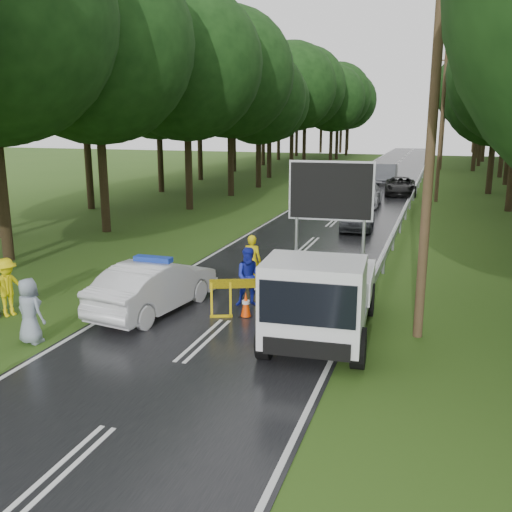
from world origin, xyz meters
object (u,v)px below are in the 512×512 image
at_px(queue_car_second, 365,195).
at_px(queue_car_third, 400,186).
at_px(officer, 252,261).
at_px(barrier, 259,288).
at_px(civilian, 250,277).
at_px(work_truck, 321,294).
at_px(police_sedan, 154,287).
at_px(queue_car_first, 358,216).
at_px(queue_car_fourth, 386,174).

xyz_separation_m(queue_car_second, queue_car_third, (1.80, 6.00, -0.04)).
bearing_deg(officer, barrier, 107.87).
bearing_deg(queue_car_third, officer, -101.37).
distance_m(barrier, queue_car_second, 22.62).
bearing_deg(officer, queue_car_third, -100.74).
height_order(civilian, queue_car_third, civilian).
xyz_separation_m(work_truck, officer, (-3.18, 3.95, -0.31)).
xyz_separation_m(police_sedan, officer, (1.89, 3.36, 0.13)).
height_order(queue_car_first, queue_car_fourth, queue_car_fourth).
bearing_deg(queue_car_first, barrier, -96.28).
xyz_separation_m(barrier, officer, (-1.17, 2.89, 0.02)).
bearing_deg(queue_car_third, work_truck, -94.37).
xyz_separation_m(barrier, queue_car_fourth, (0.01, 36.34, -0.05)).
bearing_deg(queue_car_third, police_sedan, -104.26).
distance_m(civilian, queue_car_first, 13.46).
xyz_separation_m(queue_car_third, queue_car_fourth, (-1.80, 7.72, 0.16)).
bearing_deg(civilian, queue_car_second, 67.28).
xyz_separation_m(officer, civilian, (0.60, -2.00, 0.02)).
distance_m(work_truck, officer, 5.08).
bearing_deg(queue_car_fourth, officer, -93.78).
bearing_deg(queue_car_fourth, queue_car_first, -89.86).
distance_m(officer, civilian, 2.09).
bearing_deg(police_sedan, work_truck, -177.86).
distance_m(barrier, queue_car_fourth, 36.34).
relative_size(work_truck, queue_car_third, 1.19).
bearing_deg(barrier, queue_car_second, 68.03).
relative_size(queue_car_third, queue_car_fourth, 0.96).
bearing_deg(officer, queue_car_second, -97.55).
bearing_deg(queue_car_second, queue_car_third, 72.35).
bearing_deg(queue_car_fourth, work_truck, -88.69).
distance_m(civilian, queue_car_second, 21.74).
distance_m(queue_car_first, queue_car_second, 8.37).
xyz_separation_m(civilian, queue_car_first, (1.31, 13.39, -0.23)).
xyz_separation_m(barrier, queue_car_second, (0.01, 22.62, -0.16)).
height_order(police_sedan, officer, officer).
distance_m(police_sedan, barrier, 3.10).
bearing_deg(queue_car_second, queue_car_fourth, 89.05).
bearing_deg(barrier, officer, 90.06).
distance_m(officer, queue_car_second, 19.76).
height_order(barrier, queue_car_fourth, queue_car_fourth).
bearing_deg(civilian, barrier, -78.89).
relative_size(officer, queue_car_third, 0.37).
distance_m(queue_car_first, queue_car_third, 14.38).
bearing_deg(queue_car_first, queue_car_fourth, 88.59).
bearing_deg(barrier, police_sedan, 166.75).
distance_m(work_truck, queue_car_fourth, 37.45).
xyz_separation_m(police_sedan, queue_car_second, (3.07, 23.09, -0.05)).
bearing_deg(queue_car_first, officer, -102.84).
bearing_deg(work_truck, barrier, 148.54).
distance_m(work_truck, barrier, 2.30).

